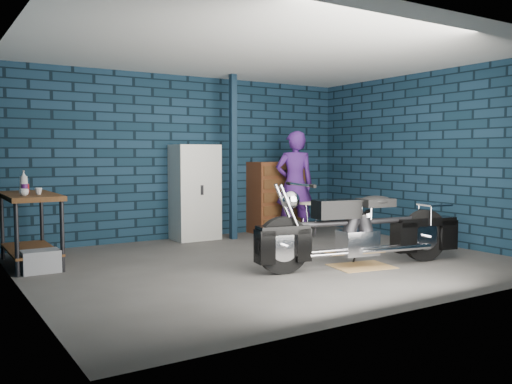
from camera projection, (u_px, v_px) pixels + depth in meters
ground at (271, 262)px, 7.05m from camera, size 6.00×6.00×0.00m
room_walls at (249, 117)px, 7.38m from camera, size 6.02×5.01×2.71m
support_post at (233, 157)px, 8.89m from camera, size 0.10×0.10×2.70m
workbench at (30, 230)px, 6.81m from camera, size 0.60×1.40×0.91m
drip_mat at (361, 266)px, 6.76m from camera, size 0.82×0.67×0.01m
motorcycle at (362, 224)px, 6.72m from camera, size 2.49×1.06×1.06m
person at (295, 184)px, 9.22m from camera, size 0.77×0.65×1.79m
storage_bin at (41, 261)px, 6.42m from camera, size 0.43×0.30×0.27m
locker at (195, 192)px, 8.87m from camera, size 0.73×0.52×1.56m
tool_chest at (276, 197)px, 9.74m from camera, size 0.95×0.53×1.26m
shop_stool at (309, 220)px, 9.13m from camera, size 0.41×0.41×0.60m
cup_a at (24, 192)px, 6.39m from camera, size 0.11×0.11×0.09m
cup_b at (38, 191)px, 6.61m from camera, size 0.09×0.09×0.08m
mug_purple at (25, 188)px, 6.89m from camera, size 0.09×0.09×0.11m
mug_red at (26, 188)px, 6.91m from camera, size 0.10×0.10×0.11m
bottle at (24, 181)px, 7.12m from camera, size 0.12×0.12×0.28m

